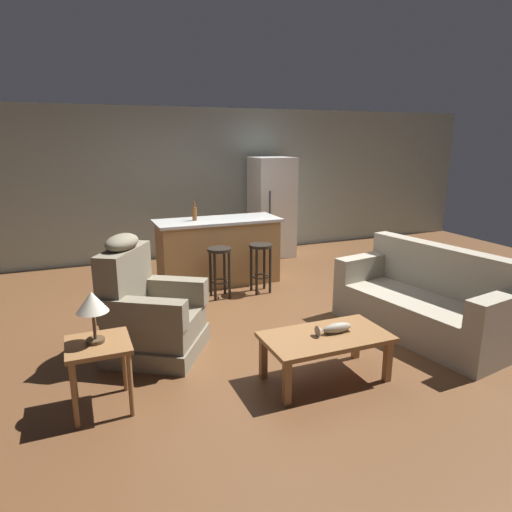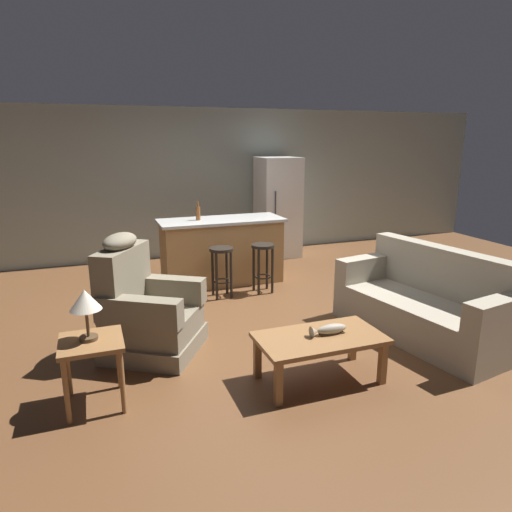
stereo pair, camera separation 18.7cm
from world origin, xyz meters
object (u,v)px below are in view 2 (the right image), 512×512
Objects in this scene: end_table at (92,352)px; refrigerator at (278,207)px; coffee_table at (320,342)px; kitchen_island at (222,251)px; table_lamp at (85,302)px; fish_figurine at (328,330)px; couch at (426,305)px; bottle_tall_green at (198,213)px; bar_stool_left at (222,263)px; recliner_near_lamp at (146,311)px; bar_stool_right at (263,259)px.

refrigerator reaches higher than end_table.
kitchen_island reaches higher than coffee_table.
kitchen_island is at bearing 55.90° from table_lamp.
fish_figurine is 0.19× the size of refrigerator.
kitchen_island is (-0.01, 3.04, 0.11)m from coffee_table.
refrigerator is at bearing 50.72° from end_table.
couch is 3.60× the size of end_table.
bar_stool_left is at bearing -77.52° from bottle_tall_green.
coffee_table is 1.75m from recliner_near_lamp.
kitchen_island is 0.66m from bar_stool_left.
kitchen_island is 2.65× the size of bar_stool_right.
couch is 3.40m from end_table.
end_table is 0.82× the size of bar_stool_left.
recliner_near_lamp reaches higher than kitchen_island.
refrigerator is at bearing 50.50° from table_lamp.
bottle_tall_green is at bearing 61.49° from end_table.
kitchen_island is (1.86, 2.75, -0.39)m from table_lamp.
table_lamp is 1.52× the size of bottle_tall_green.
bar_stool_right is (2.26, 2.14, 0.01)m from end_table.
end_table is 5.14m from refrigerator.
refrigerator reaches higher than kitchen_island.
bottle_tall_green is at bearing -64.33° from couch.
coffee_table is 1.62× the size of bar_stool_left.
refrigerator is at bearing 34.11° from bottle_tall_green.
fish_figurine is 1.96m from end_table.
table_lamp is at bearing 171.25° from coffee_table.
bar_stool_left is (-0.28, 2.41, 0.01)m from fish_figurine.
kitchen_island reaches higher than bar_stool_right.
fish_figurine is 4.45m from refrigerator.
couch is 3.01m from kitchen_island.
end_table is at bearing -44.91° from table_lamp.
couch is at bearing 19.38° from recliner_near_lamp.
coffee_table is 0.62× the size of refrigerator.
refrigerator is 2.09m from bottle_tall_green.
fish_figurine is at bearing -107.10° from refrigerator.
couch is 7.48× the size of bottle_tall_green.
couch is 3.29m from bottle_tall_green.
kitchen_island is 0.75m from bar_stool_right.
bar_stool_right reaches higher than fish_figurine.
bar_stool_left is at bearing 51.65° from table_lamp.
recliner_near_lamp is 0.67× the size of kitchen_island.
kitchen_island is at bearing 91.73° from fish_figurine.
table_lamp is 2.74m from bar_stool_left.
end_table is 0.82× the size of bar_stool_right.
bar_stool_left is (1.16, 1.30, 0.05)m from recliner_near_lamp.
kitchen_island is 2.65× the size of bar_stool_left.
refrigerator is (3.26, 3.95, 0.01)m from table_lamp.
refrigerator is (-0.14, 3.78, 0.54)m from couch.
refrigerator reaches higher than couch.
recliner_near_lamp reaches higher than coffee_table.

